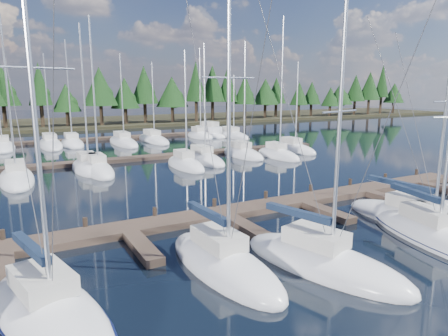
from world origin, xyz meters
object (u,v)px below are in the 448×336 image
motor_yacht_right (209,134)px  front_sailboat_2 (223,263)px  front_sailboat_3 (322,262)px  front_sailboat_1 (49,312)px  front_sailboat_4 (431,236)px  front_sailboat_5 (424,223)px  main_dock (227,216)px

motor_yacht_right → front_sailboat_2: bearing=-115.7°
front_sailboat_2 → front_sailboat_3: bearing=-26.5°
front_sailboat_1 → front_sailboat_3: bearing=-7.5°
front_sailboat_4 → front_sailboat_5: size_ratio=0.90×
main_dock → front_sailboat_2: size_ratio=2.92×
front_sailboat_1 → front_sailboat_4: bearing=-5.4°
front_sailboat_1 → front_sailboat_5: bearing=-0.7°
front_sailboat_4 → motor_yacht_right: front_sailboat_4 is taller
front_sailboat_2 → front_sailboat_1: bearing=-175.8°
front_sailboat_1 → front_sailboat_5: front_sailboat_1 is taller
main_dock → motor_yacht_right: 42.75m
front_sailboat_5 → motor_yacht_right: 46.32m
front_sailboat_1 → front_sailboat_4: size_ratio=1.31×
main_dock → motor_yacht_right: (18.04, 38.76, 0.25)m
front_sailboat_3 → front_sailboat_4: bearing=-2.1°
main_dock → front_sailboat_1: 12.44m
front_sailboat_2 → motor_yacht_right: front_sailboat_2 is taller
front_sailboat_2 → front_sailboat_3: 4.43m
front_sailboat_1 → front_sailboat_2: size_ratio=1.02×
front_sailboat_3 → front_sailboat_5: bearing=7.9°
front_sailboat_1 → front_sailboat_3: size_ratio=1.22×
front_sailboat_3 → front_sailboat_4: size_ratio=1.07×
front_sailboat_2 → motor_yacht_right: size_ratio=1.77×
front_sailboat_1 → front_sailboat_5: size_ratio=1.18×
front_sailboat_2 → front_sailboat_4: front_sailboat_2 is taller
front_sailboat_3 → front_sailboat_5: front_sailboat_5 is taller
main_dock → front_sailboat_2: (-3.48, -5.95, 0.10)m
front_sailboat_3 → motor_yacht_right: bearing=69.4°
front_sailboat_1 → front_sailboat_4: (18.37, -1.73, -0.02)m
front_sailboat_1 → front_sailboat_2: front_sailboat_1 is taller
front_sailboat_1 → front_sailboat_5: (19.85, -0.24, -0.02)m
front_sailboat_2 → front_sailboat_5: 12.73m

